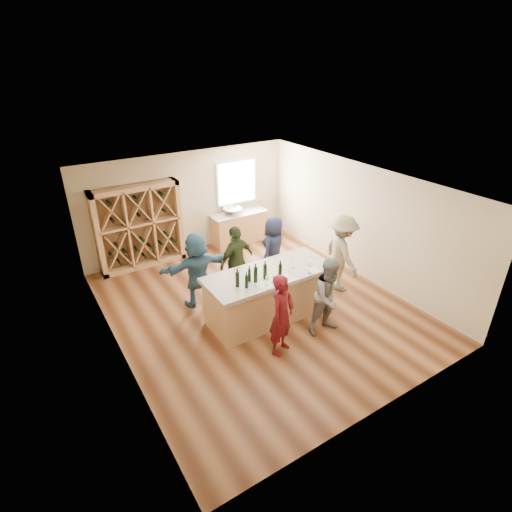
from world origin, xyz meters
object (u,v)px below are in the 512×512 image
wine_bottle_d (256,275)px  person_server (342,253)px  tasting_counter_base (269,296)px  person_far_mid (237,260)px  person_near_left (282,315)px  person_far_right (273,249)px  wine_rack (139,227)px  wine_bottle_c (249,275)px  wine_bottle_e (265,272)px  person_near_right (330,296)px  person_far_left (197,270)px  wine_bottle_f (280,271)px  sink (233,211)px  wine_bottle_a (237,279)px  wine_bottle_b (247,282)px

wine_bottle_d → person_server: bearing=6.0°
tasting_counter_base → person_far_mid: person_far_mid is taller
person_near_left → person_far_right: 2.73m
wine_rack → wine_bottle_c: wine_rack is taller
tasting_counter_base → wine_bottle_e: (-0.23, -0.18, 0.74)m
wine_rack → person_far_mid: size_ratio=1.30×
person_near_right → person_far_left: (-1.77, 2.31, 0.04)m
wine_rack → person_far_right: 3.51m
wine_bottle_c → wine_bottle_f: wine_bottle_f is taller
wine_rack → sink: wine_rack is taller
person_near_right → wine_rack: bearing=118.6°
wine_bottle_e → person_server: size_ratio=0.17×
person_far_left → person_server: bearing=162.6°
wine_bottle_c → person_far_left: size_ratio=0.15×
sink → wine_bottle_f: bearing=-106.0°
wine_rack → person_far_right: size_ratio=1.33×
wine_bottle_a → person_server: bearing=4.2°
wine_bottle_e → person_far_left: person_far_left is taller
wine_bottle_b → person_far_mid: 1.63m
wine_rack → wine_bottle_e: size_ratio=6.91×
wine_bottle_b → wine_bottle_f: size_ratio=0.88×
tasting_counter_base → person_near_right: person_near_right is taller
wine_bottle_b → person_server: 2.84m
wine_rack → wine_bottle_f: size_ratio=7.33×
person_server → wine_bottle_d: bearing=108.1°
tasting_counter_base → person_far_left: 1.67m
wine_bottle_d → person_far_mid: bearing=75.5°
person_server → person_near_left: bearing=126.5°
tasting_counter_base → wine_bottle_e: wine_bottle_e is taller
wine_bottle_a → wine_bottle_d: bearing=-7.4°
wine_rack → wine_bottle_e: wine_rack is taller
wine_bottle_b → wine_bottle_e: size_ratio=0.83×
tasting_counter_base → person_far_left: (-1.05, 1.25, 0.36)m
wine_rack → person_far_right: (2.50, -2.44, -0.27)m
sink → person_far_right: person_far_right is taller
sink → tasting_counter_base: (-1.18, -3.64, -0.51)m
wine_bottle_b → wine_bottle_d: size_ratio=0.81×
wine_rack → person_far_left: bearing=-79.3°
wine_bottle_d → sink: bearing=66.9°
wine_rack → wine_bottle_a: size_ratio=7.13×
wine_bottle_c → person_server: person_server is taller
person_far_mid → person_far_left: 0.96m
wine_bottle_c → person_far_right: 2.08m
tasting_counter_base → wine_bottle_a: size_ratio=8.42×
person_near_right → wine_bottle_f: 1.09m
person_server → person_far_mid: size_ratio=1.09×
wine_rack → wine_bottle_a: wine_rack is taller
person_near_left → tasting_counter_base: bearing=42.9°
wine_bottle_b → person_far_left: 1.60m
wine_bottle_b → person_far_mid: size_ratio=0.16×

